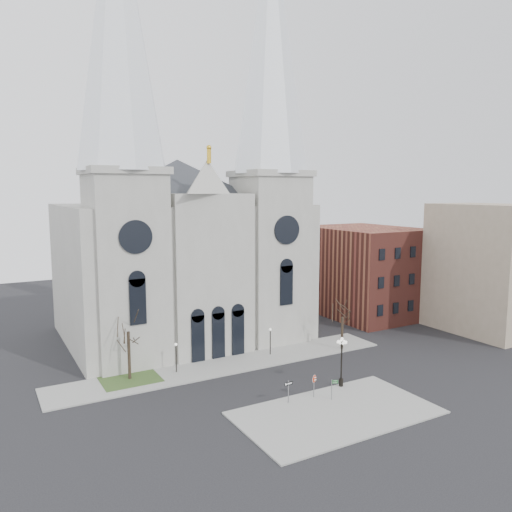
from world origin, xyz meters
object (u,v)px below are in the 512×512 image
globe_lamp (342,356)px  one_way_sign (288,388)px  stop_sign (314,381)px  street_name_sign (332,387)px

globe_lamp → one_way_sign: (-6.85, -0.73, -1.76)m
one_way_sign → stop_sign: bearing=-6.0°
stop_sign → globe_lamp: globe_lamp is taller
street_name_sign → globe_lamp: bearing=62.1°
stop_sign → street_name_sign: (1.19, -1.34, -0.42)m
globe_lamp → street_name_sign: size_ratio=2.57×
one_way_sign → globe_lamp: bearing=2.4°
globe_lamp → one_way_sign: globe_lamp is taller
one_way_sign → street_name_sign: 4.30m
one_way_sign → street_name_sign: bearing=-23.6°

